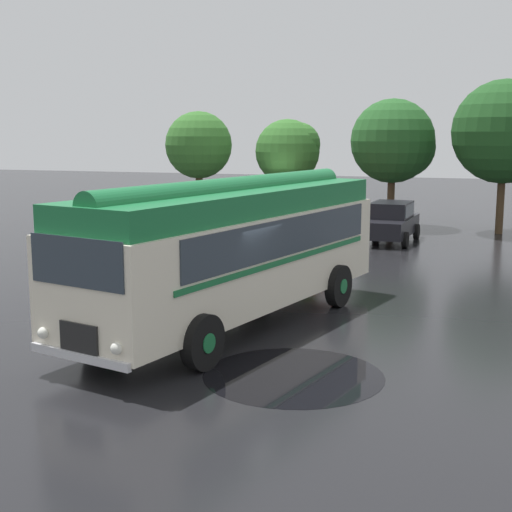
{
  "coord_description": "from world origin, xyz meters",
  "views": [
    {
      "loc": [
        5.68,
        -14.73,
        4.48
      ],
      "look_at": [
        0.0,
        2.17,
        1.4
      ],
      "focal_mm": 50.0,
      "sensor_mm": 36.0,
      "label": 1
    }
  ],
  "objects_px": {
    "vintage_bus": "(235,246)",
    "car_mid_left": "(390,222)",
    "car_near_left": "(331,221)",
    "box_van": "(265,204)"
  },
  "relations": [
    {
      "from": "vintage_bus",
      "to": "car_mid_left",
      "type": "xyz_separation_m",
      "value": [
        1.62,
        14.28,
        -1.05
      ]
    },
    {
      "from": "car_near_left",
      "to": "vintage_bus",
      "type": "bearing_deg",
      "value": -86.77
    },
    {
      "from": "car_mid_left",
      "to": "car_near_left",
      "type": "bearing_deg",
      "value": -166.3
    },
    {
      "from": "vintage_bus",
      "to": "box_van",
      "type": "height_order",
      "value": "vintage_bus"
    },
    {
      "from": "car_near_left",
      "to": "box_van",
      "type": "height_order",
      "value": "box_van"
    },
    {
      "from": "vintage_bus",
      "to": "car_mid_left",
      "type": "distance_m",
      "value": 14.41
    },
    {
      "from": "vintage_bus",
      "to": "car_mid_left",
      "type": "height_order",
      "value": "vintage_bus"
    },
    {
      "from": "box_van",
      "to": "vintage_bus",
      "type": "bearing_deg",
      "value": -74.72
    },
    {
      "from": "car_near_left",
      "to": "car_mid_left",
      "type": "height_order",
      "value": "same"
    },
    {
      "from": "car_near_left",
      "to": "car_mid_left",
      "type": "distance_m",
      "value": 2.47
    }
  ]
}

